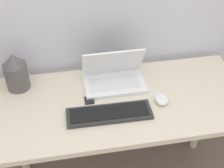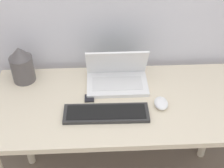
% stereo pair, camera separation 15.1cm
% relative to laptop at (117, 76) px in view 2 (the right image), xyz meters
% --- Properties ---
extents(desk, '(1.32, 0.58, 0.77)m').
position_rel_laptop_xyz_m(desk, '(0.01, -0.14, -0.15)').
color(desk, beige).
rests_on(desk, ground_plane).
extents(laptop, '(0.32, 0.20, 0.20)m').
position_rel_laptop_xyz_m(laptop, '(0.00, 0.00, 0.00)').
color(laptop, white).
rests_on(laptop, desk).
extents(keyboard, '(0.41, 0.13, 0.02)m').
position_rel_laptop_xyz_m(keyboard, '(-0.07, -0.24, -0.04)').
color(keyboard, '#2D2D2D').
rests_on(keyboard, desk).
extents(mouse, '(0.07, 0.09, 0.04)m').
position_rel_laptop_xyz_m(mouse, '(0.21, -0.19, -0.03)').
color(mouse, white).
rests_on(mouse, desk).
extents(vase, '(0.12, 0.12, 0.21)m').
position_rel_laptop_xyz_m(vase, '(-0.50, 0.05, 0.06)').
color(vase, '#514C4C').
rests_on(vase, desk).
extents(mp3_player, '(0.05, 0.05, 0.01)m').
position_rel_laptop_xyz_m(mp3_player, '(-0.15, -0.12, -0.04)').
color(mp3_player, black).
rests_on(mp3_player, desk).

